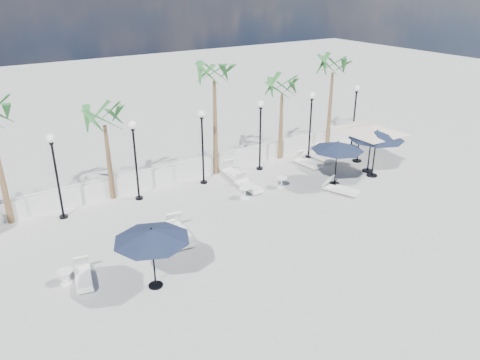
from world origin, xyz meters
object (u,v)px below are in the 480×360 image
lounger_5 (234,173)px  parasol_cream_sq_a (373,126)px  lounger_0 (83,276)px  parasol_navy_right (377,135)px  lounger_3 (173,237)px  lounger_7 (341,189)px  lounger_4 (248,185)px  lounger_8 (321,155)px  parasol_navy_left (151,235)px  lounger_6 (307,162)px  parasol_navy_mid (338,146)px  parasol_cream_sq_b (361,123)px  lounger_2 (180,232)px

lounger_5 → parasol_cream_sq_a: bearing=-20.7°
lounger_0 → lounger_5: lounger_5 is taller
parasol_navy_right → lounger_3: bearing=-177.7°
lounger_0 → parasol_navy_right: bearing=15.9°
lounger_7 → lounger_3: bearing=156.9°
lounger_7 → lounger_4: bearing=120.0°
lounger_8 → parasol_navy_left: (-12.95, -6.14, 1.76)m
lounger_4 → lounger_6: lounger_4 is taller
parasol_navy_left → lounger_8: bearing=25.4°
lounger_3 → parasol_navy_left: parasol_navy_left is taller
lounger_6 → lounger_4: bearing=-174.8°
lounger_5 → parasol_cream_sq_a: (6.59, -3.16, 2.33)m
parasol_cream_sq_a → parasol_navy_right: bearing=-116.5°
parasol_navy_mid → parasol_cream_sq_b: bearing=26.9°
lounger_7 → parasol_navy_right: size_ratio=0.64×
parasol_navy_right → lounger_5: bearing=149.3°
lounger_5 → parasol_navy_left: size_ratio=0.80×
lounger_7 → parasol_navy_mid: bearing=41.3°
parasol_cream_sq_b → parasol_navy_right: bearing=-115.3°
lounger_3 → lounger_5: size_ratio=0.85×
lounger_3 → lounger_6: size_ratio=0.96×
lounger_2 → lounger_7: size_ratio=1.16×
lounger_0 → lounger_8: bearing=28.4°
parasol_navy_left → parasol_cream_sq_a: size_ratio=0.45×
lounger_8 → parasol_navy_right: size_ratio=0.67×
lounger_7 → parasol_cream_sq_a: 4.18m
lounger_6 → parasol_navy_mid: 3.31m
lounger_6 → lounger_7: bearing=-110.4°
parasol_navy_right → parasol_cream_sq_a: 0.73m
lounger_6 → lounger_7: 3.79m
lounger_3 → parasol_cream_sq_b: size_ratio=0.36×
lounger_4 → parasol_navy_left: bearing=-147.4°
lounger_8 → lounger_6: bearing=-167.3°
lounger_5 → lounger_6: 4.41m
lounger_2 → lounger_7: (8.55, -0.34, -0.04)m
lounger_4 → parasol_cream_sq_a: parasol_cream_sq_a is taller
parasol_navy_left → parasol_cream_sq_a: parasol_cream_sq_a is taller
lounger_4 → lounger_5: 1.63m
lounger_4 → lounger_5: bearing=81.2°
lounger_7 → lounger_5: bearing=105.6°
parasol_cream_sq_a → lounger_5: bearing=154.4°
lounger_8 → parasol_cream_sq_b: bearing=-43.2°
lounger_7 → lounger_2: bearing=155.9°
lounger_0 → parasol_cream_sq_b: size_ratio=0.36×
parasol_navy_right → parasol_cream_sq_b: 2.20m
parasol_navy_left → lounger_4: bearing=34.8°
parasol_cream_sq_b → lounger_2: bearing=-169.4°
parasol_cream_sq_a → lounger_7: bearing=-158.6°
lounger_0 → lounger_7: bearing=13.9°
parasol_navy_right → parasol_cream_sq_b: size_ratio=0.58×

